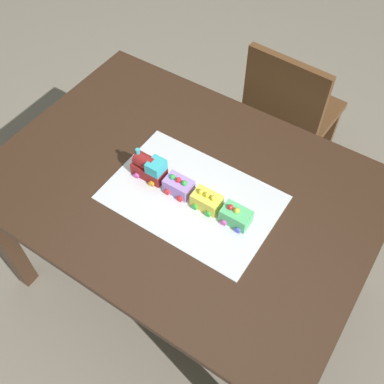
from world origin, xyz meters
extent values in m
plane|color=gray|center=(0.00, 0.00, 0.00)|extent=(8.00, 8.00, 0.00)
cube|color=#382316|center=(0.00, 0.00, 0.72)|extent=(1.40, 1.00, 0.03)
cube|color=#382316|center=(-0.64, -0.44, 0.35)|extent=(0.07, 0.07, 0.71)
cube|color=#382316|center=(-0.64, 0.44, 0.35)|extent=(0.07, 0.07, 0.71)
cube|color=#382316|center=(0.64, 0.44, 0.35)|extent=(0.07, 0.07, 0.71)
cube|color=brown|center=(0.08, 0.90, 0.44)|extent=(0.42, 0.42, 0.04)
cube|color=brown|center=(0.07, 0.72, 0.66)|extent=(0.40, 0.06, 0.40)
cube|color=brown|center=(0.26, 1.06, 0.21)|extent=(0.04, 0.04, 0.42)
cube|color=brown|center=(-0.08, 1.08, 0.21)|extent=(0.04, 0.04, 0.42)
cube|color=brown|center=(0.24, 0.72, 0.21)|extent=(0.04, 0.04, 0.42)
cube|color=brown|center=(-0.10, 0.74, 0.21)|extent=(0.04, 0.04, 0.42)
cube|color=silver|center=(0.06, -0.03, 0.74)|extent=(0.60, 0.40, 0.00)
cube|color=maroon|center=(-0.12, -0.04, 0.77)|extent=(0.12, 0.06, 0.05)
cylinder|color=maroon|center=(-0.14, -0.04, 0.81)|extent=(0.08, 0.05, 0.05)
cube|color=#38B7C6|center=(-0.09, -0.04, 0.82)|extent=(0.06, 0.06, 0.04)
cylinder|color=#38B7C6|center=(-0.17, -0.04, 0.84)|extent=(0.02, 0.02, 0.03)
sphere|color=#F4EFCC|center=(-0.19, -0.04, 0.78)|extent=(0.02, 0.02, 0.02)
cylinder|color=#D84CB2|center=(-0.16, -0.07, 0.76)|extent=(0.02, 0.01, 0.02)
cylinder|color=orange|center=(-0.09, -0.07, 0.76)|extent=(0.02, 0.01, 0.02)
cylinder|color=yellow|center=(-0.16, 0.00, 0.76)|extent=(0.02, 0.01, 0.02)
cylinder|color=yellow|center=(-0.09, 0.00, 0.76)|extent=(0.02, 0.01, 0.02)
cube|color=#AD84E0|center=(0.01, -0.04, 0.77)|extent=(0.10, 0.06, 0.06)
cylinder|color=red|center=(-0.02, -0.07, 0.76)|extent=(0.02, 0.01, 0.02)
cylinder|color=red|center=(0.04, -0.07, 0.76)|extent=(0.02, 0.01, 0.02)
cylinder|color=#D84CB2|center=(-0.02, 0.00, 0.76)|extent=(0.02, 0.01, 0.02)
cylinder|color=green|center=(0.04, 0.00, 0.76)|extent=(0.02, 0.01, 0.02)
sphere|color=green|center=(-0.02, -0.04, 0.81)|extent=(0.02, 0.02, 0.02)
sphere|color=green|center=(0.03, -0.04, 0.81)|extent=(0.02, 0.02, 0.02)
sphere|color=red|center=(0.01, -0.04, 0.81)|extent=(0.02, 0.02, 0.02)
cube|color=#F4E04C|center=(0.13, -0.04, 0.77)|extent=(0.10, 0.06, 0.06)
cylinder|color=green|center=(0.10, -0.07, 0.76)|extent=(0.02, 0.01, 0.02)
cylinder|color=green|center=(0.15, -0.07, 0.76)|extent=(0.02, 0.01, 0.02)
cylinder|color=#4C59D8|center=(0.10, 0.00, 0.76)|extent=(0.02, 0.01, 0.02)
cylinder|color=#D84CB2|center=(0.15, 0.00, 0.76)|extent=(0.02, 0.01, 0.02)
sphere|color=yellow|center=(0.10, -0.04, 0.81)|extent=(0.02, 0.02, 0.02)
sphere|color=yellow|center=(0.15, -0.04, 0.81)|extent=(0.02, 0.02, 0.02)
sphere|color=yellow|center=(0.13, -0.04, 0.81)|extent=(0.02, 0.02, 0.02)
cube|color=#59CC7A|center=(0.24, -0.04, 0.77)|extent=(0.10, 0.06, 0.06)
cylinder|color=#D84CB2|center=(0.22, -0.07, 0.76)|extent=(0.02, 0.01, 0.02)
cylinder|color=#4C59D8|center=(0.27, -0.07, 0.76)|extent=(0.02, 0.01, 0.02)
cylinder|color=green|center=(0.22, 0.00, 0.76)|extent=(0.02, 0.01, 0.02)
cylinder|color=red|center=(0.27, 0.00, 0.76)|extent=(0.02, 0.01, 0.02)
sphere|color=yellow|center=(0.24, -0.04, 0.81)|extent=(0.02, 0.02, 0.02)
sphere|color=red|center=(0.22, -0.04, 0.81)|extent=(0.02, 0.02, 0.02)
camera|label=1|loc=(0.59, -0.83, 2.04)|focal=42.18mm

